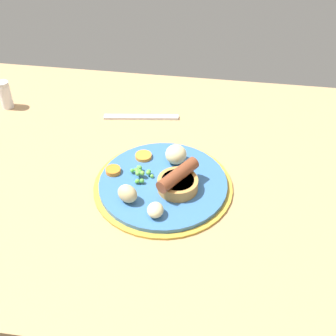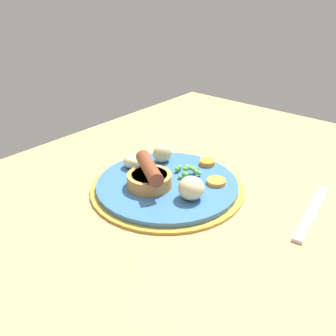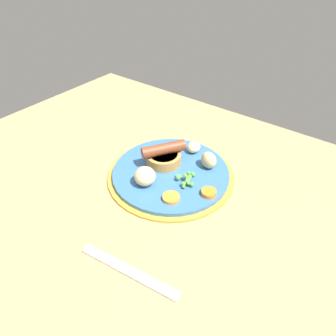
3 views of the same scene
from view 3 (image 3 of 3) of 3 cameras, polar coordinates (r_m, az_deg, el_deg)
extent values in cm
cube|color=tan|center=(65.26, -1.96, -4.58)|extent=(110.00, 80.00, 3.00)
cylinder|color=#B79333|center=(66.71, 0.83, -1.41)|extent=(28.04, 28.04, 0.50)
cylinder|color=#386BA8|center=(66.42, 0.83, -1.11)|extent=(25.80, 25.80, 1.40)
cylinder|color=#BC8442|center=(67.86, -0.84, 1.93)|extent=(7.97, 7.97, 2.41)
cylinder|color=#472614|center=(67.24, -0.85, 2.65)|extent=(6.38, 6.38, 0.30)
cylinder|color=brown|center=(66.41, -0.86, 3.64)|extent=(7.49, 9.66, 2.54)
sphere|color=#50A23E|center=(64.59, 3.98, -0.97)|extent=(0.92, 0.92, 0.92)
sphere|color=green|center=(62.31, 3.70, -2.08)|extent=(0.76, 0.76, 0.76)
sphere|color=#59AE36|center=(64.38, 4.73, -1.20)|extent=(0.92, 0.92, 0.92)
sphere|color=#5CA843|center=(62.44, 4.00, -1.99)|extent=(0.83, 0.83, 0.83)
sphere|color=#5DB93A|center=(62.03, 3.83, -2.43)|extent=(0.89, 0.89, 0.89)
sphere|color=#5AB244|center=(62.92, 3.44, -1.58)|extent=(0.75, 0.75, 0.75)
sphere|color=#5FA84C|center=(61.96, 3.59, -2.51)|extent=(0.87, 0.87, 0.87)
sphere|color=#56A142|center=(61.80, 3.94, -2.91)|extent=(0.80, 0.80, 0.80)
sphere|color=#62B849|center=(63.28, 2.16, -1.67)|extent=(0.89, 0.89, 0.89)
sphere|color=#4FAB4A|center=(62.90, 3.50, -1.57)|extent=(0.78, 0.78, 0.78)
sphere|color=#5FB84C|center=(62.75, 3.36, -1.66)|extent=(0.73, 0.73, 0.73)
sphere|color=#67A640|center=(63.07, 3.31, -1.45)|extent=(0.93, 0.93, 0.93)
sphere|color=#4FB749|center=(63.08, 1.92, -1.85)|extent=(0.97, 0.97, 0.97)
sphere|color=#60AF43|center=(63.08, 3.36, -1.54)|extent=(0.72, 0.72, 0.72)
sphere|color=#61A443|center=(62.87, 4.13, -1.65)|extent=(0.95, 0.95, 0.95)
sphere|color=#53B33D|center=(61.78, 4.56, -3.13)|extent=(0.84, 0.84, 0.84)
sphere|color=#52A73B|center=(64.41, 4.89, -1.34)|extent=(0.71, 0.71, 0.71)
sphere|color=#63B240|center=(61.40, 3.01, -3.55)|extent=(0.75, 0.75, 0.75)
sphere|color=#53AF38|center=(62.51, 3.56, -1.69)|extent=(0.82, 0.82, 0.82)
sphere|color=#56B249|center=(61.62, 2.98, -3.00)|extent=(0.98, 0.98, 0.98)
sphere|color=#5BAD42|center=(64.17, 1.74, -1.54)|extent=(0.77, 0.77, 0.77)
ellipsoid|color=beige|center=(61.75, -4.40, -1.57)|extent=(6.22, 6.22, 4.02)
ellipsoid|color=#CCB77F|center=(66.78, 7.76, 1.51)|extent=(4.90, 4.42, 3.69)
ellipsoid|color=beige|center=(71.44, 5.01, 3.95)|extent=(3.17, 3.59, 2.56)
cylinder|color=orange|center=(59.27, 0.58, -5.66)|extent=(4.46, 4.46, 0.74)
cylinder|color=orange|center=(60.72, 7.76, -4.66)|extent=(3.87, 3.87, 0.93)
cube|color=silver|center=(51.09, -7.50, -18.90)|extent=(18.05, 3.97, 0.60)
camera|label=1|loc=(1.19, 23.74, 46.80)|focal=50.00mm
camera|label=2|loc=(0.76, -54.01, 17.95)|focal=40.00mm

